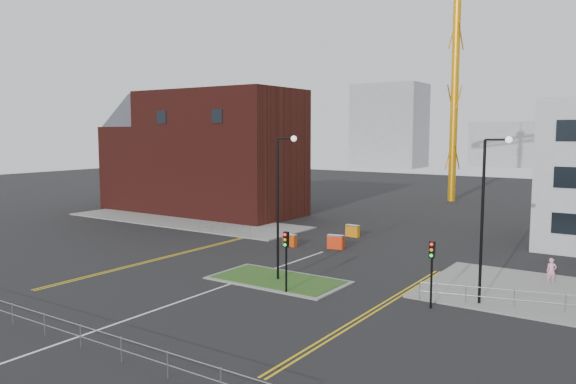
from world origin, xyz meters
TOP-DOWN VIEW (x-y plane):
  - ground at (0.00, 0.00)m, footprint 200.00×200.00m
  - pavement_left at (-20.00, 22.00)m, footprint 28.00×8.00m
  - island_kerb at (2.00, 8.00)m, footprint 8.60×4.60m
  - grass_island at (2.00, 8.00)m, footprint 8.00×4.00m
  - brick_building at (-22.97, 28.00)m, footprint 24.20×10.07m
  - tower_crane at (3.26, 57.43)m, footprint 48.53×23.14m
  - streetlamp_island at (2.22, 8.00)m, footprint 1.46×0.36m
  - streetlamp_right_near at (14.22, 10.00)m, footprint 1.46×0.36m
  - traffic_light_island at (4.00, 5.98)m, footprint 0.28×0.33m
  - traffic_light_right at (12.00, 7.98)m, footprint 0.28×0.33m
  - railing_front at (0.00, -6.00)m, footprint 24.05×0.05m
  - railing_left at (-11.00, 18.00)m, footprint 6.05×0.05m
  - centre_line at (0.00, 2.00)m, footprint 0.15×30.00m
  - yellow_left_a at (-9.00, 10.00)m, footprint 0.12×24.00m
  - yellow_left_b at (-8.70, 10.00)m, footprint 0.12×24.00m
  - yellow_right_a at (9.50, 6.00)m, footprint 0.12×20.00m
  - yellow_right_b at (9.80, 6.00)m, footprint 0.12×20.00m
  - skyline_a at (-40.00, 120.00)m, footprint 18.00×12.00m
  - skyline_d at (-8.00, 140.00)m, footprint 30.00×12.00m
  - pedestrian at (16.52, 16.85)m, footprint 0.70×0.59m
  - barrier_left at (-3.36, 17.37)m, footprint 1.23×0.52m
  - barrier_mid at (0.31, 18.57)m, footprint 1.42×0.72m
  - barrier_right at (-1.00, 24.00)m, footprint 1.33×0.58m

SIDE VIEW (x-z plane):
  - ground at x=0.00m, z-range 0.00..0.00m
  - centre_line at x=0.00m, z-range 0.00..0.01m
  - yellow_left_a at x=-9.00m, z-range 0.00..0.01m
  - yellow_left_b at x=-8.70m, z-range 0.00..0.01m
  - yellow_right_a at x=9.50m, z-range 0.00..0.01m
  - yellow_right_b at x=9.80m, z-range 0.00..0.01m
  - island_kerb at x=2.00m, z-range 0.00..0.08m
  - pavement_left at x=-20.00m, z-range 0.00..0.12m
  - grass_island at x=2.00m, z-range 0.00..0.12m
  - barrier_left at x=-3.36m, z-range 0.04..1.05m
  - barrier_right at x=-1.00m, z-range 0.05..1.13m
  - barrier_mid at x=0.31m, z-range 0.05..1.19m
  - railing_left at x=-11.00m, z-range 0.19..1.29m
  - railing_front at x=0.00m, z-range 0.23..1.33m
  - pedestrian at x=16.52m, z-range 0.00..1.63m
  - traffic_light_island at x=4.00m, z-range 0.74..4.39m
  - traffic_light_right at x=12.00m, z-range 0.74..4.39m
  - streetlamp_island at x=2.22m, z-range 0.82..10.00m
  - streetlamp_right_near at x=14.22m, z-range 0.82..10.00m
  - skyline_d at x=-8.00m, z-range 0.00..12.00m
  - brick_building at x=-22.97m, z-range -0.27..13.97m
  - skyline_a at x=-40.00m, z-range 0.00..22.00m
  - tower_crane at x=3.26m, z-range 7.26..45.42m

